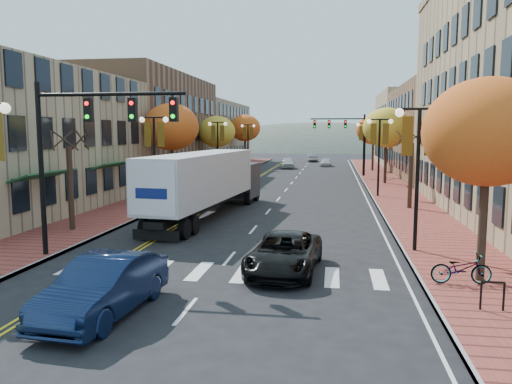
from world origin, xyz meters
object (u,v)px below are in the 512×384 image
at_px(navy_sedan, 104,286).
at_px(bicycle, 461,269).
at_px(black_suv, 284,253).
at_px(semi_truck, 208,179).

bearing_deg(navy_sedan, bicycle, 25.75).
bearing_deg(bicycle, black_suv, 76.58).
distance_m(semi_truck, bicycle, 16.78).
bearing_deg(black_suv, semi_truck, 121.12).
relative_size(semi_truck, bicycle, 8.11).
distance_m(navy_sedan, black_suv, 6.77).
bearing_deg(navy_sedan, semi_truck, 98.44).
distance_m(black_suv, bicycle, 5.95).
height_order(navy_sedan, black_suv, navy_sedan).
relative_size(semi_truck, navy_sedan, 3.14).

